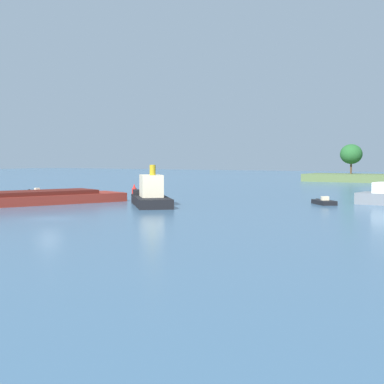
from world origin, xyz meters
name	(u,v)px	position (x,y,z in m)	size (l,w,h in m)	color
ground_plane	(49,219)	(0.00, 0.00, 0.00)	(400.00, 400.00, 0.00)	#3D607F
small_motorboat	(36,192)	(-30.06, 26.96, 0.24)	(4.65, 2.50, 0.91)	maroon
tugboat	(151,195)	(-0.56, 17.21, 1.23)	(10.36, 10.91, 4.89)	black
fishing_skiff	(324,202)	(16.50, 29.75, 0.29)	(4.01, 4.27, 1.02)	black
channel_buoy_red	(134,191)	(-12.13, 29.21, 0.81)	(0.70, 0.70, 1.90)	red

